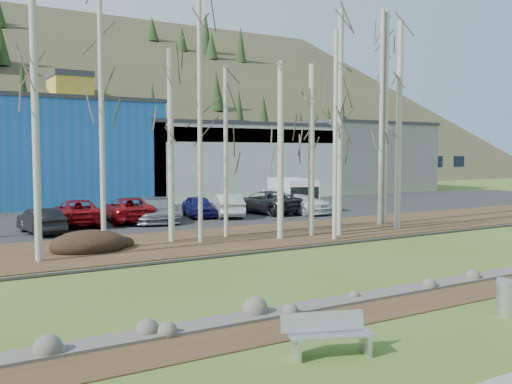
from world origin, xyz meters
TOP-DOWN VIEW (x-y plane):
  - dirt_strip at (0.00, 2.10)m, footprint 80.00×1.80m
  - near_bank_rocks at (0.00, 3.10)m, footprint 80.00×0.80m
  - river at (0.00, 7.20)m, footprint 80.00×8.00m
  - far_bank_rocks at (0.00, 11.30)m, footprint 80.00×0.80m
  - far_bank at (0.00, 14.50)m, footprint 80.00×7.00m
  - parking_lot at (0.00, 25.00)m, footprint 80.00×14.00m
  - building_blue at (-6.00, 39.00)m, footprint 20.40×12.24m
  - building_white at (12.00, 38.98)m, footprint 18.36×12.24m
  - building_grey at (28.00, 39.00)m, footprint 14.28×12.24m
  - hillside at (0.00, 84.00)m, footprint 160.00×72.00m
  - bench_intact at (-6.04, 0.06)m, footprint 1.85×1.10m
  - litter_bin at (-0.40, -0.06)m, footprint 0.59×0.59m
  - dirt_mound at (-7.10, 14.38)m, footprint 3.13×2.21m
  - birch_0 at (-9.27, 13.09)m, footprint 0.26×0.26m
  - birch_1 at (-6.48, 14.33)m, footprint 0.21×0.21m
  - birch_2 at (-3.21, 14.93)m, footprint 0.27×0.27m
  - birch_3 at (-2.20, 14.02)m, footprint 0.21×0.21m
  - birch_4 at (1.50, 13.12)m, footprint 0.29×0.29m
  - birch_5 at (-0.45, 14.85)m, footprint 0.20×0.20m
  - birch_6 at (3.48, 11.57)m, footprint 0.20×0.20m
  - birch_7 at (8.63, 12.69)m, footprint 0.29×0.29m
  - birch_8 at (4.48, 12.46)m, footprint 0.26×0.26m
  - birch_9 at (9.19, 14.58)m, footprint 0.24×0.24m
  - birch_10 at (3.28, 13.12)m, footprint 0.29×0.29m
  - birch_11 at (9.52, 14.58)m, footprint 0.24×0.24m
  - car_1 at (-7.79, 20.50)m, footprint 1.79×4.00m
  - car_2 at (-5.43, 22.87)m, footprint 3.07×5.43m
  - car_3 at (-0.77, 22.05)m, footprint 3.23×4.94m
  - car_4 at (2.06, 23.11)m, footprint 2.32×4.13m
  - car_5 at (3.65, 22.29)m, footprint 2.88×4.64m
  - car_6 at (6.78, 22.78)m, footprint 3.38×5.72m
  - car_7 at (8.66, 21.79)m, footprint 2.78×5.58m
  - car_8 at (-2.54, 22.87)m, footprint 3.07×5.43m
  - car_9 at (-1.46, 22.05)m, footprint 3.23×4.94m
  - van_white at (9.33, 23.24)m, footprint 3.37×5.37m

SIDE VIEW (x-z plane):
  - near_bank_rocks at x=0.00m, z-range -0.25..0.25m
  - river at x=0.00m, z-range -0.45..0.45m
  - far_bank_rocks at x=0.00m, z-range -0.23..0.23m
  - dirt_strip at x=0.00m, z-range 0.00..0.03m
  - parking_lot at x=0.00m, z-range 0.00..0.14m
  - far_bank at x=0.00m, z-range 0.00..0.15m
  - litter_bin at x=-0.40m, z-range 0.00..0.86m
  - bench_intact at x=-6.04m, z-range 0.00..0.89m
  - dirt_mound at x=-7.10m, z-range 0.15..0.76m
  - car_1 at x=-7.79m, z-range 0.14..1.42m
  - car_4 at x=2.06m, z-range 0.14..1.47m
  - car_3 at x=-0.77m, z-range 0.14..1.47m
  - car_9 at x=-1.46m, z-range 0.14..1.47m
  - car_2 at x=-5.43m, z-range 0.14..1.57m
  - car_8 at x=-2.54m, z-range 0.14..1.57m
  - car_5 at x=3.65m, z-range 0.14..1.58m
  - car_6 at x=6.78m, z-range 0.14..1.63m
  - car_7 at x=8.66m, z-range 0.14..1.70m
  - van_white at x=9.33m, z-range 0.14..2.33m
  - building_white at x=12.00m, z-range 0.01..6.81m
  - building_grey at x=28.00m, z-range 0.01..7.31m
  - building_blue at x=-6.00m, z-range 0.01..8.31m
  - birch_5 at x=-0.45m, z-range 0.15..8.20m
  - birch_4 at x=1.50m, z-range 0.15..8.35m
  - birch_10 at x=3.28m, z-range 0.15..8.35m
  - birch_2 at x=-3.21m, z-range 0.15..8.75m
  - birch_6 at x=3.48m, z-range 0.15..9.69m
  - birch_0 at x=-9.27m, z-range 0.15..10.83m
  - birch_8 at x=4.48m, z-range 0.15..10.95m
  - birch_7 at x=8.63m, z-range 0.15..10.99m
  - birch_1 at x=-6.48m, z-range 0.15..11.51m
  - birch_3 at x=-2.20m, z-range 0.15..11.88m
  - birch_9 at x=9.19m, z-range 0.15..11.98m
  - birch_11 at x=9.52m, z-range 0.15..11.98m
  - hillside at x=0.00m, z-range 0.00..35.00m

